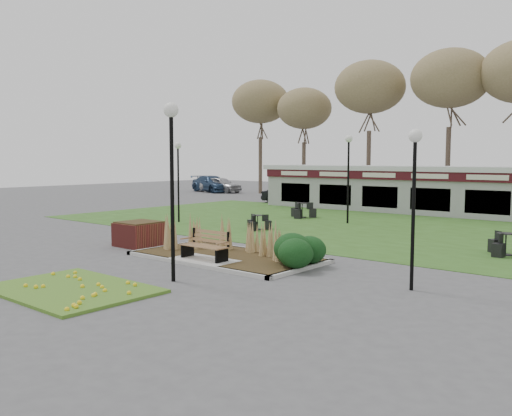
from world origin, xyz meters
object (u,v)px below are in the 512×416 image
Objects in this scene: lamp_post_mid_left at (178,164)px; car_black at (287,195)px; bistro_set_c at (506,248)px; car_blue at (212,184)px; bistro_set_a at (302,213)px; food_pavilion at (440,190)px; park_bench at (206,245)px; bistro_set_b at (258,225)px; lamp_post_mid_right at (348,159)px; lamp_post_near_left at (172,152)px; car_silver at (221,185)px; brick_planter at (139,234)px; lamp_post_near_right at (414,173)px.

lamp_post_mid_left is 14.34m from car_black.
car_blue is (-33.06, 19.18, 0.54)m from bistro_set_c.
food_pavilion is at bearing 52.11° from bistro_set_a.
bistro_set_b is (-3.88, 7.28, -0.34)m from park_bench.
car_black is (-12.20, 20.75, 0.02)m from park_bench.
lamp_post_mid_right reaches higher than food_pavilion.
bistro_set_b is (-3.88, -12.44, -1.23)m from food_pavilion.
car_black is (-19.26, 13.18, 0.34)m from bistro_set_c.
food_pavilion is 5.39× the size of lamp_post_mid_right.
food_pavilion is 15.71m from lamp_post_mid_left.
car_black is at bearing 140.30° from lamp_post_mid_right.
bistro_set_b is (-5.06, 9.73, -3.29)m from lamp_post_near_left.
lamp_post_mid_right is at bearing -123.24° from car_silver.
brick_planter is at bearing 170.31° from park_bench.
brick_planter is at bearing -94.53° from bistro_set_b.
park_bench is at bearing -90.00° from food_pavilion.
park_bench is 10.36m from bistro_set_c.
bistro_set_a is at bearing 167.89° from lamp_post_mid_right.
lamp_post_near_left is at bearing -62.51° from bistro_set_b.
bistro_set_a is 0.33× the size of car_silver.
lamp_post_mid_right is 10.55m from bistro_set_c.
lamp_post_near_left is 17.00m from bistro_set_a.
lamp_post_mid_right reaches higher than car_silver.
lamp_post_near_right is at bearing -21.54° from lamp_post_mid_left.
park_bench is 13.97m from bistro_set_a.
bistro_set_a is (-6.46, 15.39, -3.25)m from lamp_post_near_left.
food_pavilion is at bearing 109.31° from lamp_post_near_right.
bistro_set_c is at bearing 86.36° from lamp_post_near_right.
lamp_post_mid_right reaches higher than bistro_set_a.
car_silver is at bearing 132.85° from park_bench.
lamp_post_near_left is at bearing -67.22° from bistro_set_a.
car_silver reaches higher than bistro_set_c.
lamp_post_mid_left is at bearing 142.38° from park_bench.
park_bench is at bearing -120.23° from car_blue.
car_silver reaches higher than park_bench.
bistro_set_b is at bearing 148.32° from lamp_post_near_right.
bistro_set_c is (11.46, 6.82, -0.20)m from brick_planter.
park_bench reaches higher than bistro_set_b.
car_black is at bearing 119.97° from lamp_post_near_left.
bistro_set_b is at bearing 118.09° from park_bench.
park_bench is 1.18× the size of bistro_set_c.
lamp_post_near_left is 39.06m from car_silver.
lamp_post_near_left is 0.86× the size of car_blue.
lamp_post_mid_left is at bearing 158.46° from lamp_post_near_right.
bistro_set_a is 1.05× the size of bistro_set_c.
lamp_post_near_right is at bearing 6.77° from park_bench.
brick_planter is 1.04× the size of bistro_set_c.
car_black is (-10.29, 8.55, -2.71)m from lamp_post_mid_right.
food_pavilion is 17.08× the size of bistro_set_c.
car_black is (12.52, -5.90, -0.17)m from car_silver.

